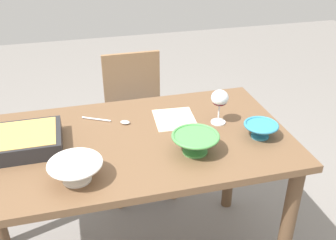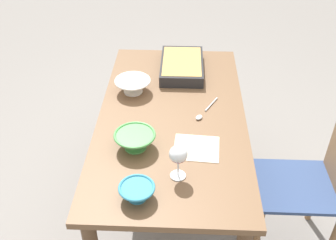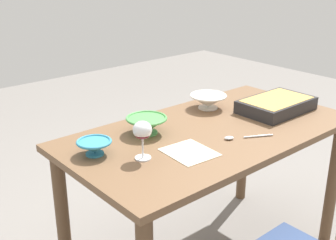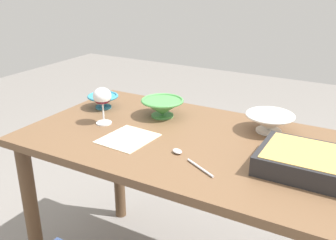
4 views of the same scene
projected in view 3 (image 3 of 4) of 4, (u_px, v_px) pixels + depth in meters
dining_table at (210, 151)px, 2.13m from camera, size 1.44×0.76×0.78m
wine_glass at (142, 132)px, 1.75m from camera, size 0.08×0.08×0.16m
casserole_dish at (276, 104)px, 2.32m from camera, size 0.40×0.25×0.07m
mixing_bowl at (208, 101)px, 2.36m from camera, size 0.20×0.20×0.08m
small_bowl at (147, 124)px, 2.03m from camera, size 0.19×0.19×0.08m
serving_bowl at (94, 146)px, 1.81m from camera, size 0.15×0.15×0.07m
serving_spoon at (239, 137)px, 1.98m from camera, size 0.22×0.13×0.01m
napkin at (189, 152)px, 1.84m from camera, size 0.20×0.22×0.00m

